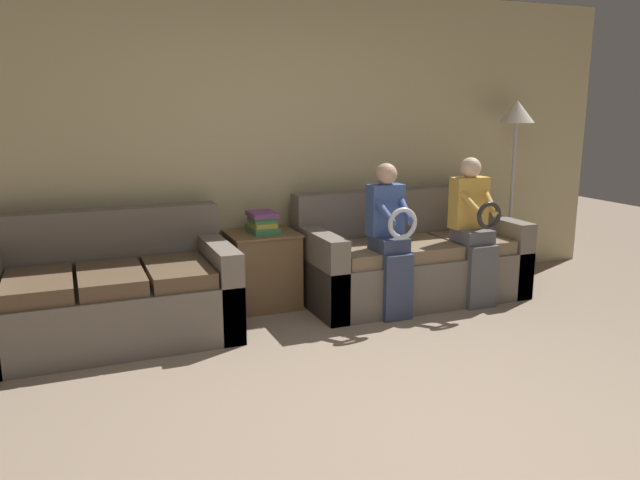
{
  "coord_description": "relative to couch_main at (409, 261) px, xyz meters",
  "views": [
    {
      "loc": [
        -1.56,
        -2.27,
        1.62
      ],
      "look_at": [
        0.04,
        1.61,
        0.7
      ],
      "focal_mm": 35.0,
      "sensor_mm": 36.0,
      "label": 1
    }
  ],
  "objects": [
    {
      "name": "side_shelf",
      "position": [
        -1.23,
        0.23,
        -0.0
      ],
      "size": [
        0.55,
        0.49,
        0.61
      ],
      "color": "brown",
      "rests_on": "ground_plane"
    },
    {
      "name": "floor_lamp",
      "position": [
        1.21,
        0.21,
        1.08
      ],
      "size": [
        0.32,
        0.32,
        1.65
      ],
      "color": "#2D2B28",
      "rests_on": "ground_plane"
    },
    {
      "name": "ground_plane",
      "position": [
        -1.1,
        -2.19,
        -0.32
      ],
      "size": [
        14.0,
        14.0,
        0.0
      ],
      "primitive_type": "plane",
      "color": "gray"
    },
    {
      "name": "child_right_seated",
      "position": [
        0.39,
        -0.35,
        0.34
      ],
      "size": [
        0.31,
        0.37,
        1.2
      ],
      "color": "#56565B",
      "rests_on": "ground_plane"
    },
    {
      "name": "wall_back",
      "position": [
        -1.1,
        0.52,
        0.96
      ],
      "size": [
        6.83,
        0.06,
        2.55
      ],
      "color": "#C6B789",
      "rests_on": "ground_plane"
    },
    {
      "name": "couch_side",
      "position": [
        -2.42,
        -0.03,
        -0.01
      ],
      "size": [
        1.67,
        0.95,
        0.87
      ],
      "color": "#70665B",
      "rests_on": "ground_plane"
    },
    {
      "name": "book_stack",
      "position": [
        -1.23,
        0.22,
        0.38
      ],
      "size": [
        0.21,
        0.29,
        0.17
      ],
      "color": "#3D8451",
      "rests_on": "side_shelf"
    },
    {
      "name": "child_left_seated",
      "position": [
        -0.39,
        -0.35,
        0.33
      ],
      "size": [
        0.28,
        0.37,
        1.18
      ],
      "color": "#384260",
      "rests_on": "ground_plane"
    },
    {
      "name": "couch_main",
      "position": [
        0.0,
        0.0,
        0.0
      ],
      "size": [
        1.86,
        0.86,
        0.89
      ],
      "color": "#70665B",
      "rests_on": "ground_plane"
    }
  ]
}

